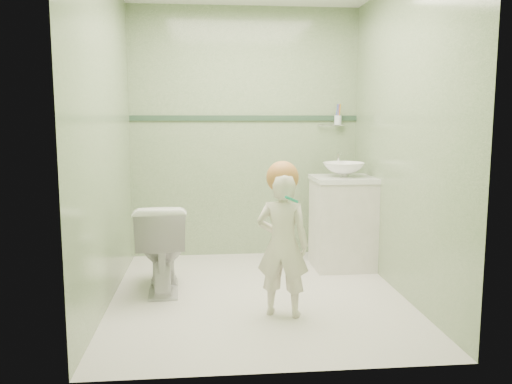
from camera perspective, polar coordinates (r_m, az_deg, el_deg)
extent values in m
plane|color=silver|center=(4.11, 0.21, -11.14)|extent=(2.50, 2.50, 0.00)
cube|color=gray|center=(5.13, -1.19, 6.37)|extent=(2.20, 0.04, 2.40)
cube|color=gray|center=(2.64, 2.94, 4.81)|extent=(2.20, 0.04, 2.40)
cube|color=gray|center=(3.93, -16.04, 5.56)|extent=(0.04, 2.50, 2.40)
cube|color=gray|center=(4.14, 15.62, 5.68)|extent=(0.04, 2.50, 2.40)
cube|color=#2D4835|center=(5.11, -1.19, 8.04)|extent=(2.20, 0.02, 0.05)
cube|color=beige|center=(4.82, 9.37, -3.44)|extent=(0.52, 0.50, 0.80)
cube|color=white|center=(4.75, 9.49, 1.41)|extent=(0.54, 0.52, 0.04)
imported|color=white|center=(4.74, 9.51, 2.42)|extent=(0.37, 0.37, 0.13)
cylinder|color=silver|center=(4.93, 8.92, 3.30)|extent=(0.03, 0.03, 0.18)
cylinder|color=silver|center=(4.88, 9.09, 4.18)|extent=(0.02, 0.12, 0.02)
cylinder|color=silver|center=(5.21, 8.18, 7.19)|extent=(0.26, 0.02, 0.02)
cylinder|color=silver|center=(5.20, 8.89, 7.73)|extent=(0.07, 0.07, 0.09)
cylinder|color=#744FA7|center=(5.19, 8.95, 8.50)|extent=(0.01, 0.01, 0.17)
cylinder|color=orange|center=(5.19, 9.07, 8.50)|extent=(0.01, 0.01, 0.17)
cylinder|color=#D9435D|center=(5.21, 9.03, 8.50)|extent=(0.01, 0.01, 0.17)
cylinder|color=#3D53C3|center=(5.19, 8.76, 8.50)|extent=(0.01, 0.01, 0.17)
imported|color=white|center=(4.20, -10.23, -5.86)|extent=(0.43, 0.71, 0.70)
imported|color=silver|center=(3.58, 2.91, -5.76)|extent=(0.42, 0.34, 0.99)
sphere|color=#B97739|center=(3.53, 2.90, 1.62)|extent=(0.22, 0.22, 0.22)
cylinder|color=#0F9468|center=(3.38, 3.90, -0.81)|extent=(0.11, 0.11, 0.06)
cube|color=white|center=(3.43, 3.05, 0.01)|extent=(0.03, 0.03, 0.02)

